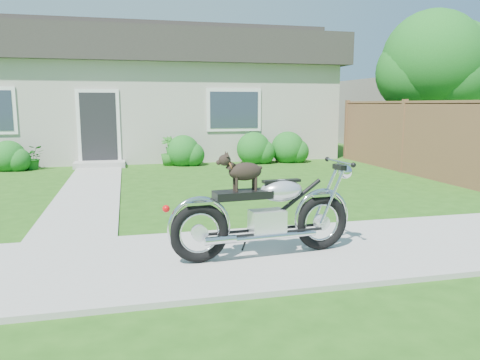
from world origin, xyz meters
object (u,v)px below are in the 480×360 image
fence (403,136)px  potted_plant_left (33,157)px  motorcycle_with_dog (266,212)px  house (146,93)px  tree_far (457,68)px  tree_near (437,65)px  potted_plant_right (169,151)px

fence → potted_plant_left: (-9.54, 2.80, -0.61)m
fence → potted_plant_left: fence is taller
fence → motorcycle_with_dog: 8.06m
house → tree_far: 11.09m
tree_near → potted_plant_right: bearing=171.3°
house → motorcycle_with_dog: house is taller
potted_plant_left → motorcycle_with_dog: size_ratio=0.30×
fence → motorcycle_with_dog: bearing=-133.2°
tree_near → motorcycle_with_dog: size_ratio=2.04×
fence → tree_near: tree_near is taller
fence → motorcycle_with_dog: (-5.51, -5.87, -0.38)m
tree_far → potted_plant_right: bearing=-174.2°
house → fence: (6.30, -6.24, -1.22)m
tree_near → motorcycle_with_dog: 10.87m
house → potted_plant_right: bearing=-82.4°
tree_near → fence: bearing=-142.1°
potted_plant_right → motorcycle_with_dog: bearing=-87.8°
house → potted_plant_right: (0.46, -3.44, -1.74)m
fence → potted_plant_left: size_ratio=9.89×
house → tree_far: size_ratio=2.66×
tree_far → potted_plant_left: tree_far is taller
tree_near → potted_plant_right: size_ratio=5.38×
potted_plant_left → potted_plant_right: bearing=0.0°
potted_plant_left → potted_plant_right: 3.69m
potted_plant_left → potted_plant_right: size_ratio=0.79×
tree_far → fence: bearing=-139.4°
house → potted_plant_left: 5.06m
potted_plant_left → potted_plant_right: (3.69, 0.00, 0.09)m
house → potted_plant_left: size_ratio=18.82×
tree_far → tree_near: bearing=-137.4°
house → potted_plant_left: house is taller
house → potted_plant_right: house is taller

